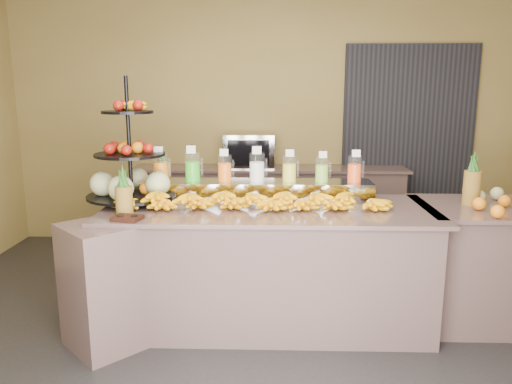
{
  "coord_description": "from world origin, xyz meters",
  "views": [
    {
      "loc": [
        0.01,
        -3.38,
        1.83
      ],
      "look_at": [
        -0.1,
        0.3,
        1.05
      ],
      "focal_mm": 35.0,
      "sensor_mm": 36.0,
      "label": 1
    }
  ],
  "objects_px": {
    "fruit_stand": "(137,172)",
    "condiment_caddy": "(127,218)",
    "right_fruit_pile": "(502,199)",
    "banana_heap": "(252,198)",
    "oven_warmer": "(249,151)",
    "pitcher_tray": "(257,190)"
  },
  "relations": [
    {
      "from": "pitcher_tray",
      "to": "fruit_stand",
      "type": "xyz_separation_m",
      "value": [
        -0.94,
        -0.14,
        0.17
      ]
    },
    {
      "from": "fruit_stand",
      "to": "oven_warmer",
      "type": "bearing_deg",
      "value": 76.71
    },
    {
      "from": "pitcher_tray",
      "to": "banana_heap",
      "type": "distance_m",
      "value": 0.31
    },
    {
      "from": "pitcher_tray",
      "to": "oven_warmer",
      "type": "distance_m",
      "value": 1.68
    },
    {
      "from": "pitcher_tray",
      "to": "fruit_stand",
      "type": "bearing_deg",
      "value": -171.7
    },
    {
      "from": "right_fruit_pile",
      "to": "fruit_stand",
      "type": "bearing_deg",
      "value": 176.51
    },
    {
      "from": "banana_heap",
      "to": "fruit_stand",
      "type": "xyz_separation_m",
      "value": [
        -0.91,
        0.17,
        0.17
      ]
    },
    {
      "from": "banana_heap",
      "to": "fruit_stand",
      "type": "height_order",
      "value": "fruit_stand"
    },
    {
      "from": "oven_warmer",
      "to": "pitcher_tray",
      "type": "bearing_deg",
      "value": -86.01
    },
    {
      "from": "banana_heap",
      "to": "oven_warmer",
      "type": "xyz_separation_m",
      "value": [
        -0.1,
        1.98,
        0.11
      ]
    },
    {
      "from": "pitcher_tray",
      "to": "fruit_stand",
      "type": "relative_size",
      "value": 1.89
    },
    {
      "from": "banana_heap",
      "to": "fruit_stand",
      "type": "distance_m",
      "value": 0.94
    },
    {
      "from": "fruit_stand",
      "to": "right_fruit_pile",
      "type": "bearing_deg",
      "value": 7.16
    },
    {
      "from": "fruit_stand",
      "to": "pitcher_tray",
      "type": "bearing_deg",
      "value": 18.95
    },
    {
      "from": "banana_heap",
      "to": "fruit_stand",
      "type": "relative_size",
      "value": 2.11
    },
    {
      "from": "oven_warmer",
      "to": "fruit_stand",
      "type": "bearing_deg",
      "value": -114.57
    },
    {
      "from": "fruit_stand",
      "to": "condiment_caddy",
      "type": "bearing_deg",
      "value": -72.53
    },
    {
      "from": "condiment_caddy",
      "to": "pitcher_tray",
      "type": "bearing_deg",
      "value": 37.64
    },
    {
      "from": "banana_heap",
      "to": "condiment_caddy",
      "type": "xyz_separation_m",
      "value": [
        -0.84,
        -0.37,
        -0.06
      ]
    },
    {
      "from": "condiment_caddy",
      "to": "right_fruit_pile",
      "type": "distance_m",
      "value": 2.72
    },
    {
      "from": "right_fruit_pile",
      "to": "oven_warmer",
      "type": "relative_size",
      "value": 0.89
    },
    {
      "from": "fruit_stand",
      "to": "oven_warmer",
      "type": "relative_size",
      "value": 1.73
    }
  ]
}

